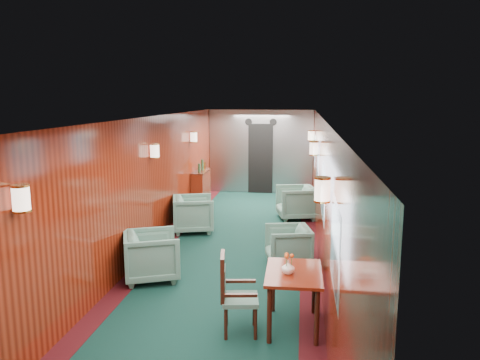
% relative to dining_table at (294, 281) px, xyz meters
% --- Properties ---
extents(room, '(12.00, 12.10, 2.40)m').
position_rel_dining_table_xyz_m(room, '(-1.12, 2.16, 1.05)').
color(room, '#0D2F28').
rests_on(room, ground).
extents(bulkhead, '(2.98, 0.17, 2.39)m').
position_rel_dining_table_xyz_m(bulkhead, '(-1.12, 8.08, 0.60)').
color(bulkhead, '#A2A3A9').
rests_on(bulkhead, ground).
extents(windows_right, '(0.02, 8.60, 0.80)m').
position_rel_dining_table_xyz_m(windows_right, '(0.37, 2.41, 0.86)').
color(windows_right, '#AEAFB5').
rests_on(windows_right, ground).
extents(wall_sconces, '(2.97, 7.97, 0.25)m').
position_rel_dining_table_xyz_m(wall_sconces, '(-1.12, 2.73, 1.20)').
color(wall_sconces, beige).
rests_on(wall_sconces, ground).
extents(dining_table, '(0.67, 0.95, 0.70)m').
position_rel_dining_table_xyz_m(dining_table, '(0.00, 0.00, 0.00)').
color(dining_table, maroon).
rests_on(dining_table, ground).
extents(side_chair, '(0.48, 0.50, 0.96)m').
position_rel_dining_table_xyz_m(side_chair, '(-0.70, -0.22, -0.07)').
color(side_chair, '#225049').
rests_on(side_chair, ground).
extents(credenza, '(0.32, 1.02, 1.19)m').
position_rel_dining_table_xyz_m(credenza, '(-2.46, 6.11, -0.12)').
color(credenza, maroon).
rests_on(credenza, ground).
extents(flower_vase, '(0.19, 0.19, 0.16)m').
position_rel_dining_table_xyz_m(flower_vase, '(-0.07, -0.08, 0.19)').
color(flower_vase, white).
rests_on(flower_vase, dining_table).
extents(armchair_left_near, '(1.04, 1.03, 0.74)m').
position_rel_dining_table_xyz_m(armchair_left_near, '(-2.16, 1.25, -0.22)').
color(armchair_left_near, '#225049').
rests_on(armchair_left_near, ground).
extents(armchair_left_far, '(1.00, 0.98, 0.74)m').
position_rel_dining_table_xyz_m(armchair_left_far, '(-2.13, 3.85, -0.22)').
color(armchair_left_far, '#225049').
rests_on(armchair_left_far, ground).
extents(armchair_right_near, '(0.84, 0.83, 0.64)m').
position_rel_dining_table_xyz_m(armchair_right_near, '(-0.13, 2.16, -0.27)').
color(armchair_right_near, '#225049').
rests_on(armchair_right_near, ground).
extents(armchair_right_far, '(0.99, 0.97, 0.75)m').
position_rel_dining_table_xyz_m(armchair_right_far, '(-0.05, 5.17, -0.21)').
color(armchair_right_far, '#225049').
rests_on(armchair_right_far, ground).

